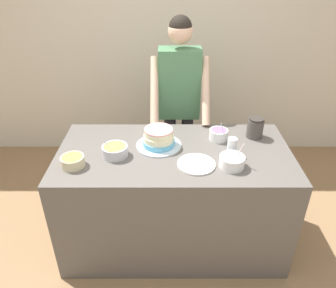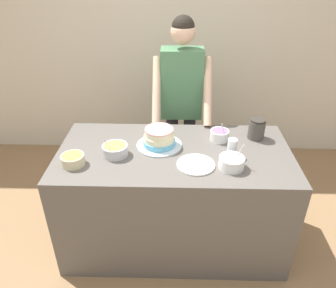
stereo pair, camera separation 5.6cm
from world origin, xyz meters
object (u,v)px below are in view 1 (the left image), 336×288
(frosting_bowl_olive, at_px, (73,161))
(cake, at_px, (159,138))
(ceramic_plate, at_px, (196,164))
(stoneware_jar, at_px, (255,128))
(drinking_glass, at_px, (232,147))
(frosting_bowl_pink, at_px, (232,161))
(frosting_bowl_purple, at_px, (219,134))
(person_baker, at_px, (179,93))
(frosting_bowl_yellow, at_px, (115,150))

(frosting_bowl_olive, bearing_deg, cake, 24.83)
(ceramic_plate, relative_size, stoneware_jar, 1.62)
(frosting_bowl_olive, xyz_separation_m, drinking_glass, (1.11, 0.14, 0.03))
(ceramic_plate, bearing_deg, frosting_bowl_pink, -4.84)
(frosting_bowl_purple, bearing_deg, frosting_bowl_pink, -83.74)
(person_baker, relative_size, drinking_glass, 12.54)
(person_baker, relative_size, frosting_bowl_purple, 9.96)
(frosting_bowl_olive, relative_size, frosting_bowl_pink, 0.91)
(frosting_bowl_purple, xyz_separation_m, frosting_bowl_olive, (-1.04, -0.37, -0.00))
(person_baker, relative_size, frosting_bowl_olive, 10.69)
(frosting_bowl_yellow, distance_m, ceramic_plate, 0.59)
(frosting_bowl_olive, height_order, stoneware_jar, stoneware_jar)
(cake, bearing_deg, frosting_bowl_olive, -155.17)
(ceramic_plate, bearing_deg, person_baker, 95.98)
(person_baker, relative_size, frosting_bowl_pink, 9.71)
(frosting_bowl_purple, relative_size, frosting_bowl_pink, 0.98)
(cake, height_order, frosting_bowl_purple, frosting_bowl_purple)
(cake, relative_size, frosting_bowl_olive, 2.14)
(frosting_bowl_purple, height_order, drinking_glass, frosting_bowl_purple)
(frosting_bowl_purple, height_order, ceramic_plate, frosting_bowl_purple)
(frosting_bowl_purple, bearing_deg, stoneware_jar, 8.08)
(frosting_bowl_yellow, bearing_deg, ceramic_plate, -11.58)
(frosting_bowl_olive, relative_size, stoneware_jar, 0.98)
(stoneware_jar, bearing_deg, person_baker, 139.17)
(drinking_glass, bearing_deg, frosting_bowl_yellow, -179.39)
(drinking_glass, bearing_deg, ceramic_plate, -154.01)
(frosting_bowl_olive, distance_m, drinking_glass, 1.12)
(frosting_bowl_purple, distance_m, frosting_bowl_pink, 0.38)
(ceramic_plate, bearing_deg, frosting_bowl_purple, 60.90)
(cake, bearing_deg, frosting_bowl_purple, 12.16)
(ceramic_plate, xyz_separation_m, stoneware_jar, (0.49, 0.40, 0.07))
(frosting_bowl_pink, height_order, stoneware_jar, frosting_bowl_pink)
(frosting_bowl_yellow, height_order, drinking_glass, frosting_bowl_yellow)
(frosting_bowl_purple, distance_m, frosting_bowl_olive, 1.11)
(frosting_bowl_yellow, bearing_deg, frosting_bowl_purple, 17.07)
(frosting_bowl_olive, distance_m, ceramic_plate, 0.85)
(cake, bearing_deg, drinking_glass, -13.80)
(frosting_bowl_yellow, height_order, frosting_bowl_olive, frosting_bowl_yellow)
(person_baker, relative_size, cake, 4.99)
(frosting_bowl_pink, height_order, ceramic_plate, frosting_bowl_pink)
(cake, height_order, ceramic_plate, cake)
(frosting_bowl_purple, distance_m, stoneware_jar, 0.29)
(ceramic_plate, bearing_deg, frosting_bowl_yellow, 168.42)
(stoneware_jar, bearing_deg, ceramic_plate, -140.86)
(person_baker, relative_size, stoneware_jar, 10.48)
(ceramic_plate, bearing_deg, drinking_glass, 25.99)
(frosting_bowl_yellow, xyz_separation_m, frosting_bowl_pink, (0.81, -0.14, 0.00))
(frosting_bowl_yellow, relative_size, ceramic_plate, 0.69)
(person_baker, bearing_deg, ceramic_plate, -84.02)
(cake, height_order, drinking_glass, cake)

